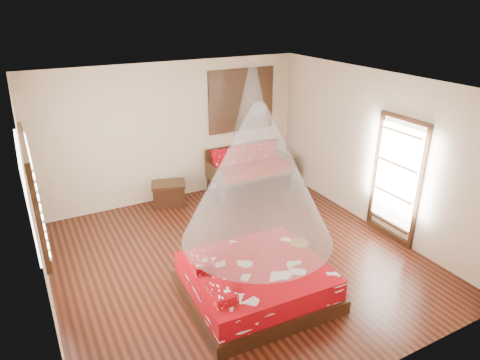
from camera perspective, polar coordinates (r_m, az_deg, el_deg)
name	(u,v)px	position (r m, az deg, el deg)	size (l,w,h in m)	color
room	(237,179)	(6.38, -0.44, 0.08)	(5.54, 5.54, 2.84)	black
bed	(255,282)	(6.13, 2.02, -13.40)	(1.99, 1.82, 0.63)	black
daybed	(249,166)	(9.33, 1.16, 1.88)	(1.80, 0.80, 0.95)	black
storage_chest	(169,193)	(8.82, -9.46, -1.74)	(0.79, 0.67, 0.46)	black
shutter_panel	(241,100)	(9.21, 0.20, 10.58)	(1.52, 0.06, 1.32)	black
window_left	(34,192)	(5.83, -25.77, -1.42)	(0.10, 1.74, 1.34)	black
glazed_door	(396,180)	(7.66, 20.09, -0.03)	(0.08, 1.02, 2.16)	black
wine_tray	(299,241)	(6.49, 7.92, -8.03)	(0.28, 0.28, 0.22)	brown
mosquito_net_main	(258,176)	(5.34, 2.40, 0.59)	(2.00, 2.00, 1.80)	white
mosquito_net_daybed	(252,100)	(8.79, 1.66, 10.63)	(0.78, 0.78, 1.50)	white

